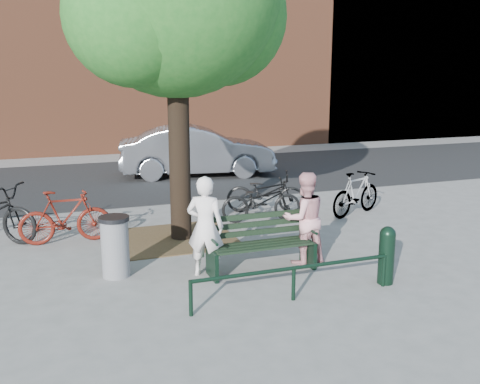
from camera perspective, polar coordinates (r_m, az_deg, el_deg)
name	(u,v)px	position (r m, az deg, el deg)	size (l,w,h in m)	color
ground	(262,271)	(8.82, 2.31, -8.44)	(90.00, 90.00, 0.00)	gray
dirt_pit	(172,239)	(10.53, -7.32, -4.96)	(2.40, 2.00, 0.02)	brown
road	(158,178)	(16.72, -8.72, 1.54)	(40.00, 7.00, 0.01)	black
park_bench	(260,242)	(8.73, 2.14, -5.34)	(1.74, 0.54, 0.97)	black
guard_railing	(294,273)	(7.65, 5.76, -8.62)	(3.06, 0.06, 0.51)	black
street_tree	(179,1)	(10.18, -6.56, 19.60)	(4.20, 3.80, 6.50)	black
person_left	(205,226)	(8.42, -3.73, -3.69)	(0.59, 0.39, 1.62)	silver
person_right	(304,218)	(9.03, 6.87, -2.79)	(0.76, 0.59, 1.56)	pink
bollard	(387,253)	(8.48, 15.37, -6.30)	(0.24, 0.24, 0.90)	black
litter_bin	(115,246)	(8.68, -13.17, -5.65)	(0.48, 0.48, 0.98)	gray
bicycle_b	(65,217)	(10.61, -18.13, -2.53)	(0.48, 1.70, 1.02)	#52130B
bicycle_c	(262,201)	(11.57, 2.31, -0.95)	(0.61, 1.75, 0.92)	black
bicycle_d	(356,193)	(12.36, 12.29, -0.14)	(0.47, 1.67, 1.01)	gray
bicycle_e	(266,192)	(12.34, 2.76, -0.03)	(0.63, 1.81, 0.95)	black
parked_car	(197,151)	(16.77, -4.60, 4.37)	(1.66, 4.77, 1.57)	gray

